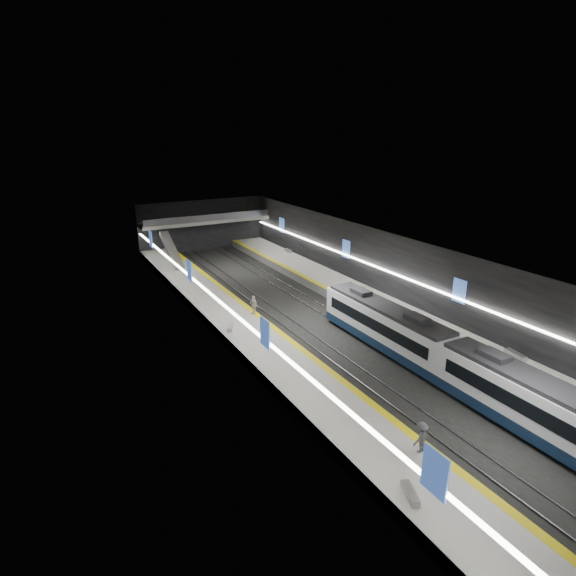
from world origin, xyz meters
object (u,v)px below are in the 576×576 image
escalator (172,250)px  bench_left_near (410,494)px  passenger_right_a (384,308)px  bench_left_far (230,327)px  bench_right_far (288,251)px  passenger_left_b (421,437)px  passenger_left_a (254,305)px  train (450,359)px  bench_right_near (515,355)px

escalator → bench_left_near: (-1.47, -48.76, -1.70)m
escalator → passenger_right_a: size_ratio=4.94×
bench_left_far → bench_right_far: bench_left_far is taller
bench_left_far → passenger_left_b: (3.02, -21.76, 0.75)m
passenger_right_a → passenger_left_a: 12.97m
passenger_left_a → train: bearing=13.6°
escalator → bench_right_near: 44.34m
train → bench_left_near: bearing=-143.5°
bench_left_near → bench_right_near: bench_right_near is taller
train → passenger_left_a: bearing=113.9°
bench_right_near → train: bearing=-178.6°
bench_left_near → bench_right_far: bearing=89.8°
train → passenger_left_a: (-8.00, 18.07, -0.22)m
bench_left_near → passenger_left_b: (2.98, 2.46, 0.76)m
passenger_right_a → passenger_left_b: size_ratio=0.85×
bench_left_far → passenger_left_a: bearing=57.5°
escalator → bench_left_near: size_ratio=4.90×
bench_left_far → passenger_left_b: passenger_left_b is taller
bench_right_near → passenger_right_a: 12.82m
bench_left_far → bench_right_near: size_ratio=0.86×
bench_right_far → passenger_left_a: passenger_left_a is taller
bench_right_near → bench_left_far: bearing=145.7°
bench_right_far → passenger_left_b: bearing=-107.1°
train → passenger_left_b: size_ratio=15.70×
train → bench_right_far: size_ratio=18.91×
bench_right_near → passenger_left_a: passenger_left_a is taller
escalator → passenger_right_a: 31.63m
passenger_right_a → passenger_left_a: bearing=46.2°
train → bench_right_far: 39.10m
escalator → bench_left_far: 24.65m
train → passenger_left_a: 19.77m
escalator → passenger_left_a: bearing=-84.9°
passenger_left_a → passenger_left_b: (-0.49, -24.10, -0.02)m
bench_right_near → passenger_right_a: bearing=113.6°
escalator → bench_left_far: bearing=-93.5°
escalator → passenger_left_a: size_ratio=4.11×
escalator → bench_right_far: size_ratio=5.03×
train → passenger_right_a: bearing=74.4°
escalator → passenger_right_a: bearing=-65.3°
bench_left_far → passenger_left_b: size_ratio=0.87×
bench_left_near → escalator: bearing=109.6°
bench_right_near → passenger_right_a: (-3.46, 12.33, 0.57)m
train → passenger_left_b: (-8.49, -6.02, -0.24)m
bench_left_far → passenger_left_a: 4.29m
train → passenger_right_a: train is taller
passenger_left_b → train: bearing=-155.7°
bench_left_near → passenger_left_b: passenger_left_b is taller
bench_left_near → bench_right_far: bench_left_near is taller
train → bench_left_far: size_ratio=17.96×
escalator → bench_right_near: bearing=-67.9°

